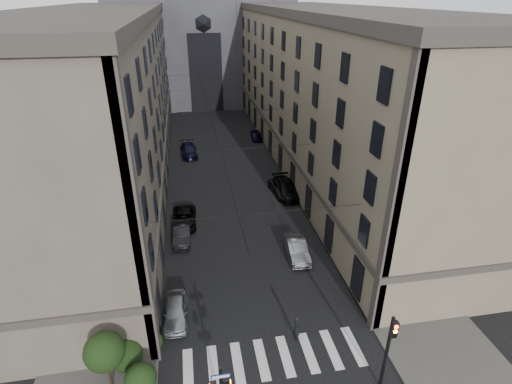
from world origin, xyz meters
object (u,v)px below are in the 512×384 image
car_right_midnear (283,188)px  traffic_light_right (389,345)px  car_right_midfar (287,188)px  car_right_far (256,135)px  pedestrian (297,328)px  car_right_near (296,248)px  car_left_midnear (182,233)px  car_left_midfar (184,218)px  car_left_far (189,151)px  gothic_tower (199,7)px  car_left_near (176,311)px

car_right_midnear → traffic_light_right: bearing=-96.8°
car_right_midfar → car_right_far: bearing=86.0°
pedestrian → car_right_near: bearing=-25.4°
car_right_midnear → car_right_midfar: bearing=-52.7°
car_right_near → car_right_midnear: (1.64, 11.78, -0.08)m
car_right_near → pedestrian: 9.23m
car_left_midnear → car_right_far: size_ratio=1.14×
traffic_light_right → car_right_near: size_ratio=1.14×
car_left_midfar → car_right_far: bearing=66.1°
car_right_far → car_right_midfar: bearing=-86.4°
traffic_light_right → car_left_far: (-9.80, 38.81, -2.54)m
car_right_midnear → car_left_midnear: bearing=-152.2°
gothic_tower → pedestrian: gothic_tower is taller
car_right_near → car_right_midfar: car_right_midfar is taller
gothic_tower → pedestrian: bearing=-88.5°
gothic_tower → car_left_far: bearing=-97.0°
car_left_near → car_right_near: size_ratio=0.89×
car_right_midfar → car_right_far: car_right_midfar is taller
traffic_light_right → car_right_midfar: 24.76m
car_left_far → car_right_far: (10.40, 5.19, -0.10)m
car_left_midfar → car_left_far: (0.92, 18.61, 0.08)m
car_left_near → car_right_midnear: size_ratio=0.83×
car_left_midnear → car_right_midfar: (11.61, 7.22, 0.09)m
car_right_midnear → pedestrian: pedestrian is taller
traffic_light_right → car_right_near: bearing=96.0°
gothic_tower → car_right_midnear: size_ratio=11.94×
car_left_midnear → car_right_midfar: car_right_midfar is taller
car_left_near → car_left_far: (1.73, 31.33, 0.06)m
gothic_tower → car_right_far: bearing=-77.9°
car_left_midnear → car_right_near: car_right_near is taller
car_right_midfar → car_right_far: (0.00, 19.37, -0.16)m
car_left_midnear → car_right_near: size_ratio=0.96×
car_right_midnear → car_right_midfar: size_ratio=0.87×
traffic_light_right → car_left_midfar: 23.02m
car_left_midnear → pedestrian: 14.93m
car_left_near → car_right_midnear: 21.11m
car_left_midfar → car_left_far: size_ratio=0.93×
car_left_midnear → car_left_far: 21.44m
car_left_midfar → car_right_far: size_ratio=1.26×
car_right_far → car_right_midnear: bearing=-87.5°
traffic_light_right → car_left_midnear: traffic_light_right is taller
gothic_tower → car_right_far: 34.29m
car_left_far → pedestrian: pedestrian is taller
car_left_midfar → car_right_midnear: car_right_midnear is taller
traffic_light_right → car_left_midnear: 20.76m
car_left_far → car_right_far: bearing=22.9°
car_left_midfar → car_right_near: bearing=-35.3°
gothic_tower → car_right_near: (4.20, -59.81, -17.05)m
car_left_near → car_left_far: bearing=88.1°
traffic_light_right → car_right_midnear: 25.15m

